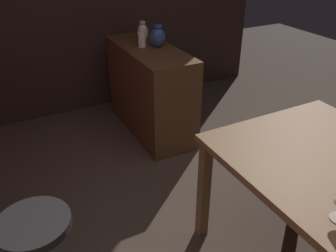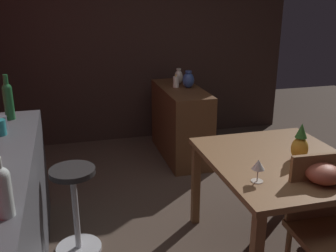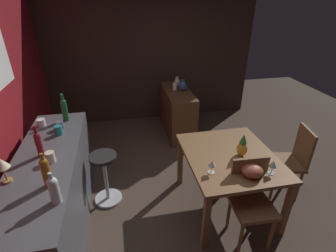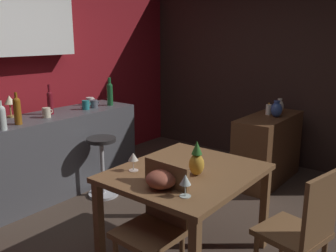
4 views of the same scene
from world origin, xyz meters
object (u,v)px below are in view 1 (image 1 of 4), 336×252
sideboard_cabinet (150,90)px  vase_ceramic_blue (158,37)px  vase_ceramic_ivory (143,32)px  dining_table (336,178)px  pillar_candle_tall (142,40)px

sideboard_cabinet → vase_ceramic_blue: bearing=-98.9°
vase_ceramic_ivory → sideboard_cabinet: bearing=171.5°
sideboard_cabinet → vase_ceramic_blue: 0.51m
dining_table → pillar_candle_tall: bearing=5.3°
sideboard_cabinet → pillar_candle_tall: (0.06, 0.04, 0.47)m
sideboard_cabinet → vase_ceramic_ivory: vase_ceramic_ivory is taller
pillar_candle_tall → sideboard_cabinet: bearing=-141.6°
dining_table → pillar_candle_tall: size_ratio=7.61×
vase_ceramic_ivory → vase_ceramic_blue: size_ratio=0.95×
sideboard_cabinet → pillar_candle_tall: pillar_candle_tall is taller
pillar_candle_tall → vase_ceramic_blue: 0.15m
sideboard_cabinet → pillar_candle_tall: size_ratio=7.37×
vase_ceramic_blue → dining_table: bearing=-178.2°
dining_table → sideboard_cabinet: (1.92, 0.14, -0.24)m
sideboard_cabinet → vase_ceramic_ivory: bearing=-8.5°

